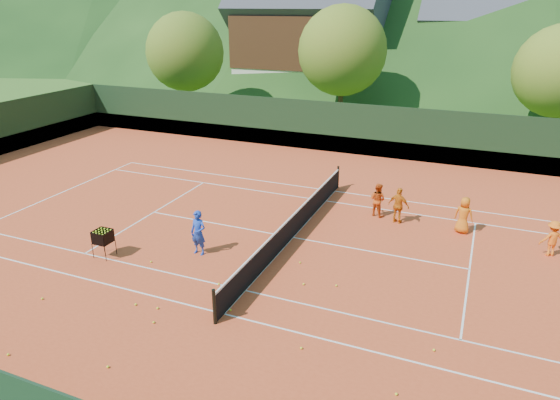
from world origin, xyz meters
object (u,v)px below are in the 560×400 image
at_px(student_a, 378,200).
at_px(chalet_left, 310,35).
at_px(student_c, 464,215).
at_px(tennis_net, 293,225).
at_px(student_d, 552,238).
at_px(ball_hopper, 103,237).
at_px(coach, 198,233).
at_px(chalet_mid, 495,44).
at_px(student_b, 399,206).

height_order(student_a, chalet_left, chalet_left).
height_order(student_c, tennis_net, student_c).
distance_m(student_d, ball_hopper, 15.77).
relative_size(coach, ball_hopper, 1.64).
bearing_deg(chalet_mid, student_d, -84.72).
bearing_deg(tennis_net, student_b, 40.50).
bearing_deg(student_a, chalet_left, -44.95).
distance_m(student_b, chalet_mid, 31.46).
bearing_deg(student_a, chalet_mid, -76.59).
xyz_separation_m(chalet_left, chalet_mid, (16.00, 4.00, -0.66)).
distance_m(student_a, student_b, 1.03).
bearing_deg(chalet_mid, chalet_left, -165.96).
relative_size(ball_hopper, chalet_mid, 0.08).
bearing_deg(student_a, coach, 69.00).
bearing_deg(student_d, student_a, -34.42).
relative_size(coach, chalet_mid, 0.13).
bearing_deg(coach, student_d, 26.63).
bearing_deg(student_d, student_b, -31.92).
height_order(student_a, ball_hopper, student_a).
relative_size(student_a, ball_hopper, 1.42).
bearing_deg(student_b, student_d, -174.28).
bearing_deg(tennis_net, coach, -135.95).
xyz_separation_m(tennis_net, ball_hopper, (-5.58, -3.98, 0.25)).
bearing_deg(student_c, student_b, 14.51).
distance_m(chalet_left, chalet_mid, 16.51).
relative_size(student_a, chalet_mid, 0.11).
height_order(student_b, tennis_net, student_b).
xyz_separation_m(student_c, student_d, (3.02, -0.80, -0.07)).
xyz_separation_m(coach, ball_hopper, (-2.98, -1.46, -0.07)).
relative_size(student_d, ball_hopper, 1.31).
bearing_deg(chalet_left, student_d, -55.76).
xyz_separation_m(ball_hopper, chalet_left, (-4.42, 33.98, 4.88)).
xyz_separation_m(student_a, chalet_mid, (3.51, 30.65, 4.26)).
distance_m(student_d, tennis_net, 9.20).
bearing_deg(chalet_left, student_b, -63.60).
bearing_deg(ball_hopper, coach, 26.17).
bearing_deg(ball_hopper, chalet_mid, 73.04).
xyz_separation_m(tennis_net, chalet_left, (-10.00, 30.00, 5.13)).
height_order(coach, chalet_mid, chalet_mid).
relative_size(student_b, student_d, 1.14).
distance_m(student_a, tennis_net, 4.18).
distance_m(student_a, chalet_left, 29.84).
xyz_separation_m(student_c, ball_hopper, (-11.51, -6.95, 0.02)).
distance_m(student_b, ball_hopper, 11.36).
bearing_deg(student_c, student_a, 7.29).
xyz_separation_m(coach, tennis_net, (2.60, 2.52, -0.32)).
bearing_deg(student_c, tennis_net, 40.27).
xyz_separation_m(student_d, ball_hopper, (-14.52, -6.15, 0.09)).
bearing_deg(student_c, ball_hopper, 44.80).
relative_size(student_a, student_d, 1.08).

